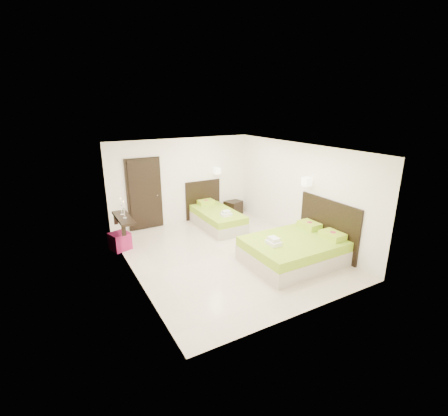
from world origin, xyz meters
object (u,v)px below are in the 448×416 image
nightstand (233,208)px  bed_single (216,217)px  ottoman (120,241)px  bed_double (296,248)px

nightstand → bed_single: bearing=-165.5°
bed_single → ottoman: 2.92m
ottoman → bed_single: bearing=4.9°
bed_double → nightstand: bearing=82.3°
bed_single → ottoman: size_ratio=4.50×
bed_single → nightstand: bearing=34.9°
bed_single → nightstand: (1.05, 0.73, -0.07)m
bed_single → nightstand: size_ratio=3.89×
bed_single → bed_double: size_ratio=0.91×
nightstand → ottoman: size_ratio=1.16×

